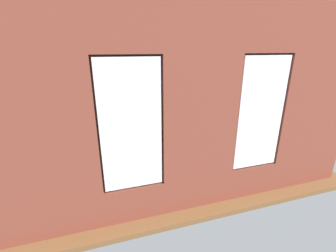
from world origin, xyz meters
The scene contains 18 objects.
ground_plane centered at (0.00, 0.00, -0.05)m, with size 7.29×5.54×0.10m, color brown.
brick_wall_with_windows centered at (0.00, 2.39, 1.78)m, with size 6.69×0.30×3.57m.
white_wall_right centered at (3.30, 0.20, 1.78)m, with size 0.10×4.54×3.57m, color silver.
couch_by_window centered at (0.36, 1.74, 0.33)m, with size 2.06×0.87×0.80m.
couch_left centered at (-2.65, 0.61, 0.33)m, with size 0.99×1.94×0.80m.
coffee_table centered at (-0.18, -0.45, 0.36)m, with size 1.53×0.76×0.41m.
cup_ceramic centered at (0.28, -0.34, 0.45)m, with size 0.08×0.08×0.10m, color #33567F.
candle_jar centered at (-0.18, -0.45, 0.47)m, with size 0.08×0.08×0.13m, color #B7333D.
table_plant_small centered at (-0.60, -0.59, 0.53)m, with size 0.15×0.15×0.24m.
remote_gray centered at (-0.30, -0.34, 0.42)m, with size 0.05×0.17×0.02m, color #59595B.
remote_silver centered at (0.01, -0.55, 0.42)m, with size 0.05×0.17×0.02m, color #B2B2B7.
media_console centered at (3.00, -0.13, 0.29)m, with size 0.96×0.42×0.58m, color black.
tv_flatscreen centered at (3.00, -0.13, 0.95)m, with size 1.09×0.20×0.74m.
papasan_chair centered at (0.22, -1.34, 0.45)m, with size 1.14×1.14×0.71m.
potted_plant_foreground_right centered at (2.68, -1.71, 0.74)m, with size 1.06×1.08×1.51m.
potted_plant_near_tv centered at (2.45, 0.80, 0.61)m, with size 0.55×0.55×0.92m.
potted_plant_corner_near_left centered at (-2.80, -1.77, 0.50)m, with size 0.88×0.92×1.32m.
potted_plant_between_couches centered at (-1.12, 1.69, 0.75)m, with size 0.84×0.83×1.20m.
Camera 1 is at (1.59, 5.63, 2.82)m, focal length 24.00 mm.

